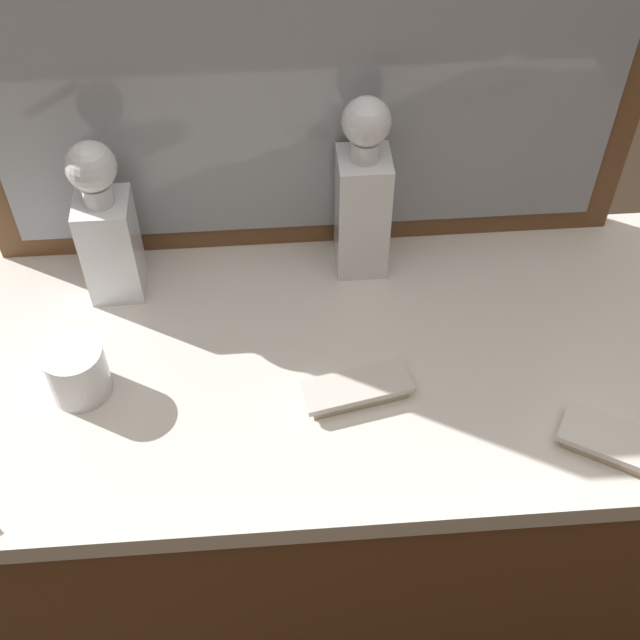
{
  "coord_description": "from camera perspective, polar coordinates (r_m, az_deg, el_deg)",
  "views": [
    {
      "loc": [
        -0.06,
        -0.76,
        1.79
      ],
      "look_at": [
        0.0,
        0.0,
        0.92
      ],
      "focal_mm": 48.76,
      "sensor_mm": 36.0,
      "label": 1
    }
  ],
  "objects": [
    {
      "name": "ground_plane",
      "position": [
        1.95,
        -0.0,
        -18.22
      ],
      "size": [
        6.0,
        6.0,
        0.0
      ],
      "primitive_type": "plane",
      "color": "#2D2319"
    },
    {
      "name": "dresser",
      "position": [
        1.57,
        -0.0,
        -12.16
      ],
      "size": [
        1.2,
        0.53,
        0.84
      ],
      "color": "brown",
      "rests_on": "ground_plane"
    },
    {
      "name": "dresser_mirror",
      "position": [
        1.16,
        -0.96,
        18.53
      ],
      "size": [
        0.95,
        0.03,
        0.73
      ],
      "color": "brown",
      "rests_on": "dresser"
    },
    {
      "name": "crystal_decanter_center",
      "position": [
        1.27,
        -13.74,
        5.43
      ],
      "size": [
        0.08,
        0.08,
        0.26
      ],
      "color": "white",
      "rests_on": "dresser"
    },
    {
      "name": "crystal_decanter_front",
      "position": [
        1.26,
        2.81,
        7.61
      ],
      "size": [
        0.07,
        0.07,
        0.3
      ],
      "color": "white",
      "rests_on": "dresser"
    },
    {
      "name": "crystal_tumbler_rear",
      "position": [
        1.2,
        -15.65,
        -3.34
      ],
      "size": [
        0.08,
        0.08,
        0.08
      ],
      "color": "white",
      "rests_on": "dresser"
    },
    {
      "name": "silver_brush_right",
      "position": [
        1.17,
        2.4,
        -4.57
      ],
      "size": [
        0.15,
        0.08,
        0.02
      ],
      "color": "#B7A88C",
      "rests_on": "dresser"
    },
    {
      "name": "silver_brush_far_right",
      "position": [
        1.18,
        19.39,
        -7.85
      ],
      "size": [
        0.18,
        0.14,
        0.02
      ],
      "color": "#B7A88C",
      "rests_on": "dresser"
    }
  ]
}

